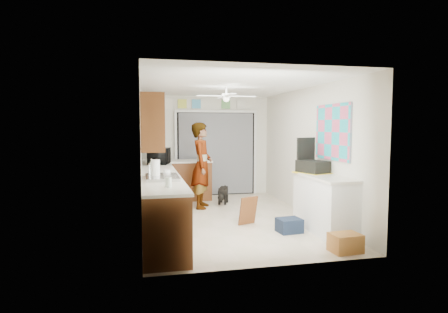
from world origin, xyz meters
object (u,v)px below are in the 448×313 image
suitcase (313,167)px  dog (223,194)px  man (202,165)px  cup (167,173)px  paper_towel_roll (156,169)px  navy_crate (289,225)px  cardboard_box (345,243)px  soap_bottle (152,167)px  microwave (159,156)px

suitcase → dog: (-1.13, 2.16, -0.84)m
man → suitcase: bearing=-121.8°
cup → dog: cup is taller
paper_towel_roll → navy_crate: bearing=-5.0°
cardboard_box → man: (-1.51, 3.24, 0.79)m
soap_bottle → navy_crate: size_ratio=0.75×
cup → dog: bearing=55.0°
soap_bottle → cardboard_box: soap_bottle is taller
microwave → cup: (0.04, -1.91, -0.12)m
cup → man: bearing=63.1°
microwave → man: 0.94m
microwave → man: man is taller
microwave → soap_bottle: bearing=-174.4°
man → cardboard_box: bearing=-138.7°
paper_towel_roll → suitcase: paper_towel_roll is taller
paper_towel_roll → navy_crate: size_ratio=0.77×
microwave → navy_crate: (2.00, -2.40, -0.99)m
cardboard_box → man: bearing=115.0°
suitcase → dog: 2.58m
soap_bottle → dog: 2.73m
cup → cardboard_box: size_ratio=0.29×
microwave → navy_crate: bearing=-128.4°
paper_towel_roll → dog: paper_towel_roll is taller
cup → cardboard_box: cup is taller
microwave → suitcase: bearing=-117.6°
dog → suitcase: bearing=-40.2°
microwave → dog: (1.42, 0.07, -0.90)m
cup → cardboard_box: 2.96m
cup → man: 1.87m
man → navy_crate: bearing=-136.4°
soap_bottle → suitcase: size_ratio=0.58×
soap_bottle → dog: (1.63, 2.00, -0.87)m
soap_bottle → man: size_ratio=0.16×
soap_bottle → man: man is taller
cup → soap_bottle: bearing=-173.5°
microwave → cardboard_box: bearing=-133.7°
cup → suitcase: size_ratio=0.24×
paper_towel_roll → dog: bearing=55.4°
man → dog: 0.94m
suitcase → dog: suitcase is taller
suitcase → navy_crate: size_ratio=1.31×
cardboard_box → man: man is taller
soap_bottle → man: 2.03m
microwave → dog: bearing=-75.6°
microwave → man: size_ratio=0.34×
microwave → cardboard_box: 4.34m
suitcase → man: 2.50m
cardboard_box → soap_bottle: bearing=149.4°
paper_towel_roll → cup: bearing=57.8°
paper_towel_roll → cardboard_box: size_ratio=0.71×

